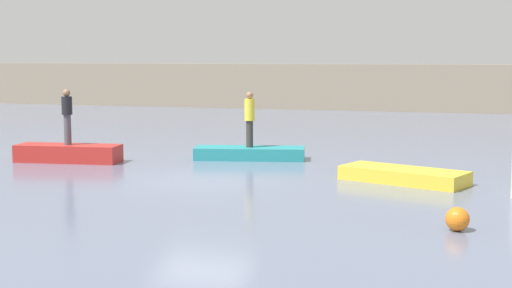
{
  "coord_description": "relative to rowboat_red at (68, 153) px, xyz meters",
  "views": [
    {
      "loc": [
        6.67,
        -17.6,
        3.25
      ],
      "look_at": [
        0.63,
        2.85,
        0.66
      ],
      "focal_mm": 51.02,
      "sensor_mm": 36.0,
      "label": 1
    }
  ],
  "objects": [
    {
      "name": "rowboat_red",
      "position": [
        0.0,
        0.0,
        0.0
      ],
      "size": [
        3.3,
        1.34,
        0.53
      ],
      "primitive_type": "cube",
      "rotation": [
        0.0,
        0.0,
        0.12
      ],
      "color": "red",
      "rests_on": "ground_plane"
    },
    {
      "name": "person_dark_shirt",
      "position": [
        0.0,
        0.0,
        1.22
      ],
      "size": [
        0.32,
        0.32,
        1.71
      ],
      "color": "#4C4C56",
      "rests_on": "rowboat_red"
    },
    {
      "name": "person_yellow_shirt",
      "position": [
        5.21,
        2.1,
        1.09
      ],
      "size": [
        0.32,
        0.32,
        1.75
      ],
      "color": "#38332D",
      "rests_on": "rowboat_teal"
    },
    {
      "name": "mooring_buoy",
      "position": [
        11.69,
        -5.84,
        -0.04
      ],
      "size": [
        0.45,
        0.45,
        0.45
      ],
      "primitive_type": "sphere",
      "color": "orange",
      "rests_on": "ground_plane"
    },
    {
      "name": "rowboat_teal",
      "position": [
        5.21,
        2.1,
        -0.07
      ],
      "size": [
        3.6,
        1.75,
        0.39
      ],
      "primitive_type": "cube",
      "rotation": [
        0.0,
        0.0,
        0.21
      ],
      "color": "teal",
      "rests_on": "ground_plane"
    },
    {
      "name": "rowboat_yellow",
      "position": [
        10.25,
        -0.78,
        -0.09
      ],
      "size": [
        3.45,
        2.3,
        0.36
      ],
      "primitive_type": "cube",
      "rotation": [
        0.0,
        0.0,
        -0.36
      ],
      "color": "gold",
      "rests_on": "ground_plane"
    },
    {
      "name": "ground_plane",
      "position": [
        5.17,
        -2.05,
        -0.27
      ],
      "size": [
        120.0,
        120.0,
        0.0
      ],
      "primitive_type": "plane",
      "color": "slate"
    },
    {
      "name": "embankment_wall",
      "position": [
        5.17,
        23.84,
        1.11
      ],
      "size": [
        80.0,
        1.2,
        2.76
      ],
      "primitive_type": "cube",
      "color": "gray",
      "rests_on": "ground_plane"
    }
  ]
}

